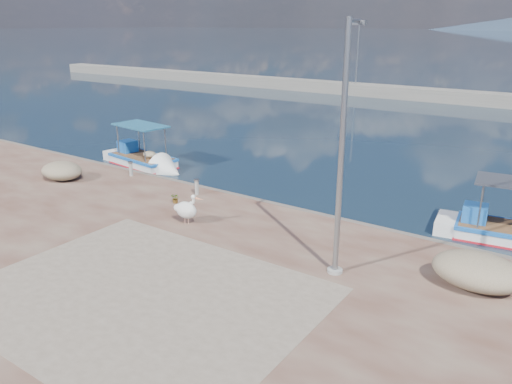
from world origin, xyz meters
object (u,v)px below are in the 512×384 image
at_px(boat_right, 511,235).
at_px(lamp_post, 341,162).
at_px(bollard_near, 197,186).
at_px(boat_left, 142,162).
at_px(pelican, 187,210).

distance_m(boat_right, lamp_post, 8.34).
distance_m(boat_right, bollard_near, 12.11).
bearing_deg(boat_right, boat_left, 173.72).
relative_size(boat_left, bollard_near, 8.31).
distance_m(boat_left, bollard_near, 7.38).
bearing_deg(bollard_near, pelican, -55.24).
bearing_deg(boat_left, bollard_near, -17.84).
bearing_deg(lamp_post, bollard_near, 159.43).
distance_m(boat_right, pelican, 11.58).
bearing_deg(pelican, boat_left, 130.31).
xyz_separation_m(boat_right, bollard_near, (-11.54, -3.61, 0.67)).
xyz_separation_m(lamp_post, bollard_near, (-7.85, 2.95, -2.93)).
relative_size(boat_left, boat_right, 1.02).
bearing_deg(lamp_post, pelican, 176.90).
xyz_separation_m(pelican, lamp_post, (6.03, -0.33, 2.77)).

